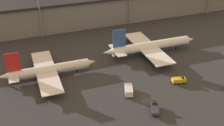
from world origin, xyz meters
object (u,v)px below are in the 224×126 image
airplane_1 (150,46)px  service_vehicle_3 (129,90)px  service_vehicle_5 (179,80)px  service_vehicle_1 (155,108)px  airplane_0 (48,70)px

airplane_1 → service_vehicle_3: (-20.85, -24.30, -1.88)m
airplane_1 → service_vehicle_3: airplane_1 is taller
airplane_1 → service_vehicle_5: 24.73m
service_vehicle_1 → service_vehicle_3: (-3.80, 11.44, 0.38)m
airplane_0 → service_vehicle_3: airplane_0 is taller
service_vehicle_1 → service_vehicle_5: service_vehicle_5 is taller
service_vehicle_5 → service_vehicle_1: bearing=-132.1°
airplane_1 → service_vehicle_5: airplane_1 is taller
service_vehicle_1 → airplane_0: bearing=63.9°
airplane_0 → airplane_1: airplane_1 is taller
airplane_0 → service_vehicle_5: bearing=-25.2°
airplane_0 → airplane_1: (44.21, 3.49, 0.42)m
airplane_0 → service_vehicle_5: airplane_0 is taller
airplane_1 → service_vehicle_5: bearing=-91.8°
service_vehicle_1 → service_vehicle_3: bearing=42.2°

